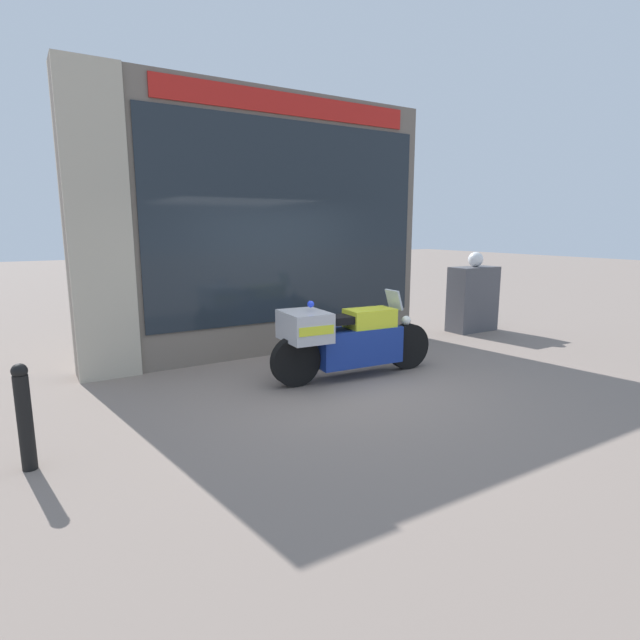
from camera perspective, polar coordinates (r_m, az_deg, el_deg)
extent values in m
plane|color=gray|center=(6.67, 1.62, -7.29)|extent=(60.00, 60.00, 0.00)
cube|color=#6B6056|center=(8.10, -6.17, 10.58)|extent=(5.76, 0.40, 4.11)
cube|color=#B2A893|center=(7.41, -24.13, 9.74)|extent=(0.80, 0.55, 4.11)
cube|color=#1E262D|center=(8.07, -3.12, 10.98)|extent=(4.73, 0.02, 3.11)
cube|color=red|center=(8.27, -3.23, 23.38)|extent=(4.26, 0.03, 0.32)
cube|color=slate|center=(8.44, -3.96, -1.56)|extent=(4.51, 0.30, 0.55)
cube|color=silver|center=(8.42, -4.48, 4.87)|extent=(4.51, 0.02, 1.37)
cube|color=beige|center=(8.25, -4.10, 9.46)|extent=(4.51, 0.30, 0.02)
cube|color=black|center=(7.70, -13.58, 9.42)|extent=(0.18, 0.04, 0.06)
cube|color=navy|center=(8.25, -4.10, 9.74)|extent=(0.18, 0.04, 0.06)
cube|color=#195623|center=(8.99, 4.02, 9.81)|extent=(0.18, 0.04, 0.06)
cube|color=orange|center=(7.88, -10.56, 0.45)|extent=(0.19, 0.02, 0.27)
cube|color=#2D8E42|center=(8.83, 2.26, 1.71)|extent=(0.19, 0.02, 0.27)
cylinder|color=black|center=(7.41, 9.98, -2.96)|extent=(0.67, 0.19, 0.67)
cylinder|color=black|center=(6.50, -2.81, -4.72)|extent=(0.67, 0.19, 0.67)
cube|color=navy|center=(6.91, 4.33, -2.96)|extent=(1.25, 0.52, 0.50)
cube|color=yellow|center=(6.93, 5.71, 0.13)|extent=(0.69, 0.44, 0.28)
cube|color=black|center=(6.68, 2.35, 0.06)|extent=(0.73, 0.38, 0.10)
cube|color=#B7B7BC|center=(6.45, -1.77, -0.69)|extent=(0.58, 0.72, 0.38)
cube|color=yellow|center=(6.45, -1.77, -0.69)|extent=(0.53, 0.73, 0.11)
cube|color=#B2BCC6|center=(7.12, 8.45, 2.33)|extent=(0.13, 0.31, 0.28)
sphere|color=white|center=(7.30, 9.79, -0.05)|extent=(0.14, 0.14, 0.14)
sphere|color=blue|center=(6.44, -1.07, 1.82)|extent=(0.09, 0.09, 0.09)
cube|color=#4C4C51|center=(10.36, 17.06, 2.30)|extent=(0.99, 0.48, 1.28)
sphere|color=white|center=(10.31, 17.36, 6.63)|extent=(0.29, 0.29, 0.29)
cylinder|color=black|center=(4.96, -30.63, -10.09)|extent=(0.12, 0.12, 0.84)
sphere|color=black|center=(4.83, -31.14, -5.01)|extent=(0.13, 0.13, 0.13)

